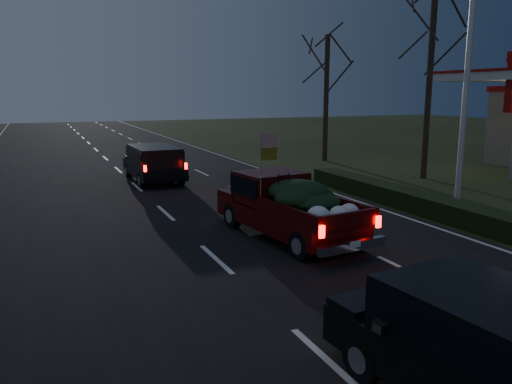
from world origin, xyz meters
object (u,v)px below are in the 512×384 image
object	(u,v)px
pickup_truck	(288,203)
rear_suv	(511,352)
light_pole	(470,42)
lead_suv	(154,160)

from	to	relation	value
pickup_truck	rear_suv	xyz separation A→B (m)	(-1.27, -8.03, 0.00)
light_pole	lead_suv	xyz separation A→B (m)	(-8.54, 8.99, -4.52)
light_pole	rear_suv	distance (m)	13.11
light_pole	pickup_truck	xyz separation A→B (m)	(-7.10, -0.99, -4.53)
lead_suv	rear_suv	size ratio (longest dim) A/B	0.99
light_pole	rear_suv	world-z (taller)	light_pole
light_pole	pickup_truck	distance (m)	8.48
lead_suv	pickup_truck	bearing A→B (deg)	-82.75
lead_suv	rear_suv	world-z (taller)	lead_suv
light_pole	lead_suv	bearing A→B (deg)	133.52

